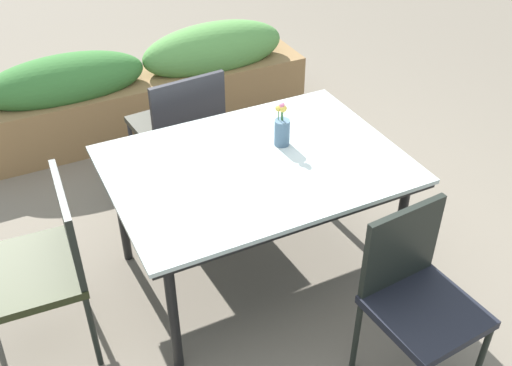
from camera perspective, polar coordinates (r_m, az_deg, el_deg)
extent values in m
plane|color=#756B5B|center=(3.40, 0.06, -8.13)|extent=(12.00, 12.00, 0.00)
cube|color=silver|center=(2.95, 0.00, 1.75)|extent=(1.43, 1.04, 0.02)
cube|color=black|center=(2.96, 0.00, 1.38)|extent=(1.40, 1.01, 0.02)
cylinder|color=black|center=(2.73, -7.88, -12.28)|extent=(0.05, 0.05, 0.70)
cylinder|color=black|center=(3.18, 13.39, -4.72)|extent=(0.05, 0.05, 0.70)
cylinder|color=black|center=(3.33, -12.75, -2.48)|extent=(0.05, 0.05, 0.70)
cylinder|color=black|center=(3.70, 5.66, 2.71)|extent=(0.05, 0.05, 0.70)
cube|color=#2A2F18|center=(2.90, -21.25, -8.10)|extent=(0.52, 0.52, 0.04)
cube|color=black|center=(2.76, -17.45, -3.83)|extent=(0.06, 0.47, 0.40)
cylinder|color=black|center=(2.89, -15.23, -13.44)|extent=(0.03, 0.03, 0.46)
cylinder|color=black|center=(3.22, -16.74, -7.61)|extent=(0.03, 0.03, 0.46)
cube|color=#3C3B31|center=(3.82, -7.69, 5.41)|extent=(0.53, 0.53, 0.04)
cube|color=#2D2D33|center=(3.53, -6.39, 6.80)|extent=(0.46, 0.07, 0.41)
cylinder|color=#2D2D33|center=(4.05, -11.64, 3.09)|extent=(0.03, 0.03, 0.44)
cylinder|color=#2D2D33|center=(4.19, -5.96, 4.86)|extent=(0.03, 0.03, 0.44)
cylinder|color=#2D2D33|center=(3.70, -9.09, -0.10)|extent=(0.03, 0.03, 0.44)
cylinder|color=#2D2D33|center=(3.85, -2.99, 1.93)|extent=(0.03, 0.03, 0.44)
cube|color=black|center=(2.67, 15.86, -11.70)|extent=(0.45, 0.45, 0.04)
cube|color=black|center=(2.62, 13.67, -5.95)|extent=(0.40, 0.06, 0.41)
cylinder|color=black|center=(2.88, 20.59, -15.44)|extent=(0.03, 0.03, 0.44)
cylinder|color=black|center=(3.02, 15.24, -10.98)|extent=(0.03, 0.03, 0.44)
cylinder|color=black|center=(2.83, 9.53, -14.13)|extent=(0.03, 0.03, 0.44)
cylinder|color=slate|center=(3.05, 2.49, 4.82)|extent=(0.08, 0.08, 0.14)
cylinder|color=#387233|center=(3.02, 2.43, 6.47)|extent=(0.01, 0.01, 0.13)
sphere|color=white|center=(2.99, 2.46, 7.52)|extent=(0.03, 0.03, 0.03)
cylinder|color=#387233|center=(3.01, 2.56, 6.21)|extent=(0.01, 0.01, 0.11)
sphere|color=#EFCC4C|center=(2.99, 2.59, 7.09)|extent=(0.04, 0.04, 0.04)
cylinder|color=#387233|center=(3.02, 2.13, 6.25)|extent=(0.01, 0.01, 0.10)
sphere|color=#EFCC4C|center=(2.99, 2.16, 7.12)|extent=(0.03, 0.03, 0.03)
cylinder|color=#387233|center=(3.01, 2.46, 6.36)|extent=(0.01, 0.01, 0.12)
sphere|color=pink|center=(2.98, 2.49, 7.40)|extent=(0.03, 0.03, 0.03)
cube|color=olive|center=(4.62, -10.30, 7.45)|extent=(2.48, 0.44, 0.42)
ellipsoid|color=#387233|center=(4.39, -17.73, 9.25)|extent=(1.11, 0.40, 0.36)
ellipsoid|color=#569347|center=(4.64, -4.06, 12.60)|extent=(1.11, 0.40, 0.40)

